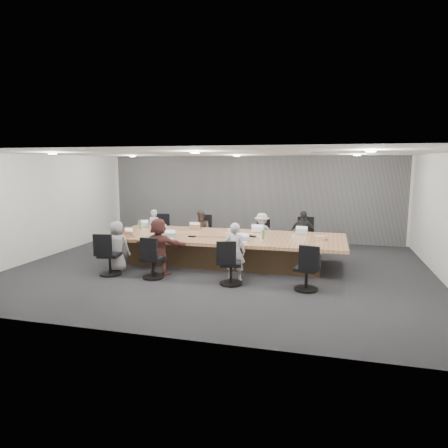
% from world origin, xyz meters
% --- Properties ---
extents(floor, '(10.00, 8.00, 0.00)m').
position_xyz_m(floor, '(0.00, 0.00, 0.00)').
color(floor, '#252629').
rests_on(floor, ground).
extents(ceiling, '(10.00, 8.00, 0.00)m').
position_xyz_m(ceiling, '(0.00, 0.00, 2.80)').
color(ceiling, white).
rests_on(ceiling, wall_back).
extents(wall_back, '(10.00, 0.00, 2.80)m').
position_xyz_m(wall_back, '(0.00, 4.00, 1.40)').
color(wall_back, silver).
rests_on(wall_back, ground).
extents(wall_front, '(10.00, 0.00, 2.80)m').
position_xyz_m(wall_front, '(0.00, -4.00, 1.40)').
color(wall_front, silver).
rests_on(wall_front, ground).
extents(wall_left, '(0.00, 8.00, 2.80)m').
position_xyz_m(wall_left, '(-5.00, 0.00, 1.40)').
color(wall_left, silver).
rests_on(wall_left, ground).
extents(curtain, '(9.80, 0.04, 2.80)m').
position_xyz_m(curtain, '(0.00, 3.92, 1.40)').
color(curtain, slate).
rests_on(curtain, ground).
extents(conference_table, '(6.00, 2.20, 0.74)m').
position_xyz_m(conference_table, '(0.00, 0.50, 0.40)').
color(conference_table, '#422E1C').
rests_on(conference_table, ground).
extents(chair_0, '(0.63, 0.63, 0.77)m').
position_xyz_m(chair_0, '(-2.59, 2.20, 0.39)').
color(chair_0, black).
rests_on(chair_0, ground).
extents(chair_1, '(0.70, 0.70, 0.82)m').
position_xyz_m(chair_1, '(-1.06, 2.20, 0.41)').
color(chair_1, black).
rests_on(chair_1, ground).
extents(chair_2, '(0.59, 0.59, 0.73)m').
position_xyz_m(chair_2, '(0.73, 2.20, 0.36)').
color(chair_2, black).
rests_on(chair_2, ground).
extents(chair_3, '(0.68, 0.68, 0.87)m').
position_xyz_m(chair_3, '(1.87, 2.20, 0.43)').
color(chair_3, black).
rests_on(chair_3, ground).
extents(chair_4, '(0.61, 0.61, 0.79)m').
position_xyz_m(chair_4, '(-2.31, -1.20, 0.39)').
color(chair_4, black).
rests_on(chair_4, ground).
extents(chair_5, '(0.54, 0.54, 0.74)m').
position_xyz_m(chair_5, '(-1.23, -1.20, 0.37)').
color(chair_5, black).
rests_on(chair_5, ground).
extents(chair_6, '(0.61, 0.61, 0.76)m').
position_xyz_m(chair_6, '(0.57, -1.20, 0.38)').
color(chair_6, black).
rests_on(chair_6, ground).
extents(chair_7, '(0.61, 0.61, 0.75)m').
position_xyz_m(chair_7, '(2.15, -1.20, 0.38)').
color(chair_7, black).
rests_on(chair_7, ground).
extents(person_0, '(0.45, 0.31, 1.18)m').
position_xyz_m(person_0, '(-2.59, 1.85, 0.59)').
color(person_0, silver).
rests_on(person_0, ground).
extents(laptop_0, '(0.32, 0.23, 0.02)m').
position_xyz_m(laptop_0, '(-2.59, 1.30, 0.75)').
color(laptop_0, '#B2B2B7').
rests_on(laptop_0, conference_table).
extents(person_1, '(0.66, 0.56, 1.19)m').
position_xyz_m(person_1, '(-1.06, 1.85, 0.59)').
color(person_1, '#4B3C34').
rests_on(person_1, ground).
extents(laptop_1, '(0.36, 0.27, 0.02)m').
position_xyz_m(laptop_1, '(-1.06, 1.30, 0.75)').
color(laptop_1, '#8C6647').
rests_on(laptop_1, conference_table).
extents(person_2, '(0.78, 0.47, 1.17)m').
position_xyz_m(person_2, '(0.73, 1.85, 0.59)').
color(person_2, '#A6A7A6').
rests_on(person_2, ground).
extents(laptop_2, '(0.33, 0.23, 0.02)m').
position_xyz_m(laptop_2, '(0.73, 1.30, 0.75)').
color(laptop_2, '#B2B2B7').
rests_on(laptop_2, conference_table).
extents(person_3, '(0.80, 0.49, 1.27)m').
position_xyz_m(person_3, '(1.87, 1.85, 0.64)').
color(person_3, '#222227').
rests_on(person_3, ground).
extents(laptop_3, '(0.32, 0.23, 0.02)m').
position_xyz_m(laptop_3, '(1.87, 1.30, 0.75)').
color(laptop_3, '#B2B2B7').
rests_on(laptop_3, conference_table).
extents(person_4, '(0.63, 0.44, 1.21)m').
position_xyz_m(person_4, '(-2.31, -0.85, 0.61)').
color(person_4, gray).
rests_on(person_4, ground).
extents(laptop_4, '(0.34, 0.27, 0.02)m').
position_xyz_m(laptop_4, '(-2.31, -0.30, 0.75)').
color(laptop_4, '#8C6647').
rests_on(laptop_4, conference_table).
extents(person_5, '(1.23, 0.40, 1.33)m').
position_xyz_m(person_5, '(-1.23, -0.85, 0.66)').
color(person_5, brown).
rests_on(person_5, ground).
extents(laptop_5, '(0.30, 0.21, 0.02)m').
position_xyz_m(laptop_5, '(-1.23, -0.30, 0.75)').
color(laptop_5, '#B2B2B7').
rests_on(laptop_5, conference_table).
extents(person_6, '(0.48, 0.32, 1.29)m').
position_xyz_m(person_6, '(0.57, -0.85, 0.65)').
color(person_6, '#ACADB2').
rests_on(person_6, ground).
extents(laptop_6, '(0.35, 0.26, 0.02)m').
position_xyz_m(laptop_6, '(0.57, -0.30, 0.75)').
color(laptop_6, '#B2B2B7').
rests_on(laptop_6, conference_table).
extents(bottle_green_left, '(0.08, 0.08, 0.26)m').
position_xyz_m(bottle_green_left, '(-2.56, 0.87, 0.87)').
color(bottle_green_left, '#428343').
rests_on(bottle_green_left, conference_table).
extents(bottle_green_right, '(0.08, 0.08, 0.22)m').
position_xyz_m(bottle_green_right, '(1.02, 0.27, 0.85)').
color(bottle_green_right, '#428343').
rests_on(bottle_green_right, conference_table).
extents(bottle_clear, '(0.07, 0.07, 0.20)m').
position_xyz_m(bottle_clear, '(-1.71, 0.66, 0.84)').
color(bottle_clear, silver).
rests_on(bottle_clear, conference_table).
extents(cup_white_far, '(0.08, 0.08, 0.09)m').
position_xyz_m(cup_white_far, '(-0.04, 1.03, 0.79)').
color(cup_white_far, white).
rests_on(cup_white_far, conference_table).
extents(cup_white_near, '(0.11, 0.11, 0.11)m').
position_xyz_m(cup_white_near, '(1.73, 0.49, 0.79)').
color(cup_white_near, white).
rests_on(cup_white_near, conference_table).
extents(mug_brown, '(0.10, 0.10, 0.11)m').
position_xyz_m(mug_brown, '(-2.65, 0.14, 0.79)').
color(mug_brown, brown).
rests_on(mug_brown, conference_table).
extents(mic_left, '(0.18, 0.14, 0.03)m').
position_xyz_m(mic_left, '(-0.75, 0.09, 0.76)').
color(mic_left, black).
rests_on(mic_left, conference_table).
extents(mic_right, '(0.19, 0.15, 0.03)m').
position_xyz_m(mic_right, '(0.72, 0.50, 0.76)').
color(mic_right, black).
rests_on(mic_right, conference_table).
extents(stapler, '(0.15, 0.05, 0.05)m').
position_xyz_m(stapler, '(0.28, 0.12, 0.77)').
color(stapler, black).
rests_on(stapler, conference_table).
extents(canvas_bag, '(0.24, 0.16, 0.13)m').
position_xyz_m(canvas_bag, '(2.37, 0.38, 0.80)').
color(canvas_bag, '#BFB288').
rests_on(canvas_bag, conference_table).
extents(snack_packet, '(0.23, 0.22, 0.04)m').
position_xyz_m(snack_packet, '(2.44, 0.49, 0.76)').
color(snack_packet, '#D25123').
rests_on(snack_packet, conference_table).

